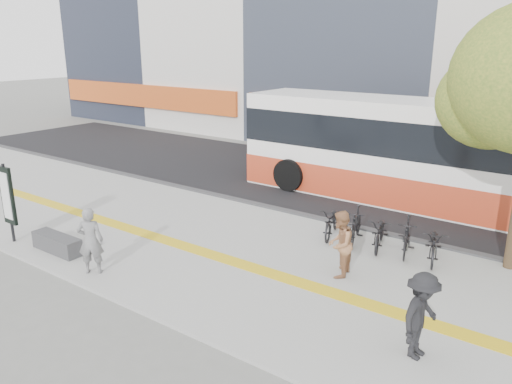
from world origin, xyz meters
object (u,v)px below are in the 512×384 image
Objects in this scene: pedestrian_dark at (421,316)px; pedestrian_tan at (340,244)px; signboard at (7,197)px; bench at (57,243)px; bus at (426,157)px; seated_woman at (91,241)px.

pedestrian_tan is at bearing 58.83° from pedestrian_dark.
signboard is 10.87m from pedestrian_dark.
pedestrian_dark reaches higher than bench.
bus is 8.10× the size of pedestrian_tan.
pedestrian_tan is at bearing -88.19° from bus.
signboard is at bearing -169.19° from bench.
signboard is at bearing -128.68° from bus.
bench is 0.98× the size of seated_woman.
bench is 0.73× the size of signboard.
seated_woman is (3.40, 0.08, -0.47)m from signboard.
seated_woman is 1.02× the size of pedestrian_tan.
bus is (6.41, 9.70, 1.37)m from bench.
signboard is at bearing -78.55° from pedestrian_tan.
pedestrian_tan is 1.00× the size of pedestrian_dark.
signboard is 1.38× the size of pedestrian_tan.
pedestrian_dark is (2.56, -2.03, -0.00)m from pedestrian_tan.
pedestrian_dark is at bearing 40.92° from pedestrian_tan.
bench is at bearing -76.02° from pedestrian_tan.
signboard reaches higher than bench.
signboard reaches higher than pedestrian_tan.
pedestrian_tan is at bearing 175.60° from seated_woman.
bench is 7.31m from pedestrian_tan.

